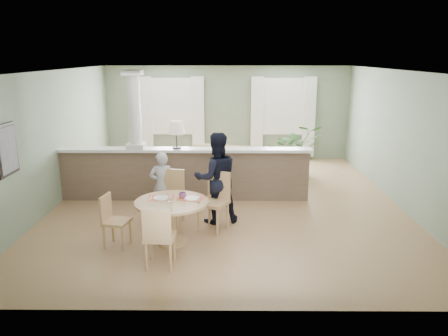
{
  "coord_description": "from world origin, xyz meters",
  "views": [
    {
      "loc": [
        -0.0,
        -8.67,
        2.99
      ],
      "look_at": [
        -0.06,
        -1.0,
        1.0
      ],
      "focal_mm": 35.0,
      "sensor_mm": 36.0,
      "label": 1
    }
  ],
  "objects_px": {
    "man_person": "(216,178)",
    "chair_far_man": "(215,198)",
    "houseplant": "(298,149)",
    "chair_near": "(159,235)",
    "chair_side": "(112,218)",
    "chair_far_boy": "(171,194)",
    "child_person": "(162,186)",
    "sofa": "(230,165)",
    "dining_table": "(172,210)"
  },
  "relations": [
    {
      "from": "houseplant",
      "to": "chair_far_man",
      "type": "bearing_deg",
      "value": -119.07
    },
    {
      "from": "man_person",
      "to": "dining_table",
      "type": "bearing_deg",
      "value": 39.9
    },
    {
      "from": "dining_table",
      "to": "chair_far_man",
      "type": "height_order",
      "value": "chair_far_man"
    },
    {
      "from": "child_person",
      "to": "man_person",
      "type": "relative_size",
      "value": 0.76
    },
    {
      "from": "chair_side",
      "to": "man_person",
      "type": "xyz_separation_m",
      "value": [
        1.63,
        1.06,
        0.37
      ]
    },
    {
      "from": "dining_table",
      "to": "child_person",
      "type": "height_order",
      "value": "child_person"
    },
    {
      "from": "man_person",
      "to": "chair_far_man",
      "type": "bearing_deg",
      "value": 74.65
    },
    {
      "from": "chair_far_man",
      "to": "child_person",
      "type": "distance_m",
      "value": 1.12
    },
    {
      "from": "chair_far_boy",
      "to": "chair_far_man",
      "type": "distance_m",
      "value": 0.87
    },
    {
      "from": "chair_far_man",
      "to": "chair_near",
      "type": "distance_m",
      "value": 1.71
    },
    {
      "from": "dining_table",
      "to": "chair_near",
      "type": "relative_size",
      "value": 1.26
    },
    {
      "from": "chair_near",
      "to": "sofa",
      "type": "bearing_deg",
      "value": -100.75
    },
    {
      "from": "houseplant",
      "to": "man_person",
      "type": "height_order",
      "value": "man_person"
    },
    {
      "from": "chair_far_boy",
      "to": "chair_near",
      "type": "relative_size",
      "value": 1.03
    },
    {
      "from": "houseplant",
      "to": "child_person",
      "type": "xyz_separation_m",
      "value": [
        -3.0,
        -3.1,
        -0.03
      ]
    },
    {
      "from": "chair_side",
      "to": "chair_near",
      "type": "bearing_deg",
      "value": -121.11
    },
    {
      "from": "chair_side",
      "to": "man_person",
      "type": "bearing_deg",
      "value": -45.99
    },
    {
      "from": "chair_far_man",
      "to": "man_person",
      "type": "height_order",
      "value": "man_person"
    },
    {
      "from": "houseplant",
      "to": "chair_near",
      "type": "relative_size",
      "value": 1.41
    },
    {
      "from": "dining_table",
      "to": "chair_far_man",
      "type": "xyz_separation_m",
      "value": [
        0.68,
        0.63,
        -0.01
      ]
    },
    {
      "from": "chair_far_man",
      "to": "man_person",
      "type": "relative_size",
      "value": 0.61
    },
    {
      "from": "chair_far_man",
      "to": "chair_side",
      "type": "height_order",
      "value": "chair_far_man"
    },
    {
      "from": "chair_far_boy",
      "to": "houseplant",
      "type": "bearing_deg",
      "value": 64.22
    },
    {
      "from": "sofa",
      "to": "man_person",
      "type": "distance_m",
      "value": 2.69
    },
    {
      "from": "chair_far_boy",
      "to": "chair_far_man",
      "type": "bearing_deg",
      "value": -5.04
    },
    {
      "from": "dining_table",
      "to": "child_person",
      "type": "xyz_separation_m",
      "value": [
        -0.32,
        1.12,
        0.06
      ]
    },
    {
      "from": "dining_table",
      "to": "chair_near",
      "type": "bearing_deg",
      "value": -95.23
    },
    {
      "from": "houseplant",
      "to": "chair_side",
      "type": "bearing_deg",
      "value": -129.85
    },
    {
      "from": "sofa",
      "to": "houseplant",
      "type": "height_order",
      "value": "houseplant"
    },
    {
      "from": "chair_far_boy",
      "to": "child_person",
      "type": "relative_size",
      "value": 0.77
    },
    {
      "from": "dining_table",
      "to": "man_person",
      "type": "relative_size",
      "value": 0.71
    },
    {
      "from": "chair_far_boy",
      "to": "man_person",
      "type": "bearing_deg",
      "value": 16.33
    },
    {
      "from": "sofa",
      "to": "dining_table",
      "type": "bearing_deg",
      "value": -88.24
    },
    {
      "from": "chair_side",
      "to": "child_person",
      "type": "xyz_separation_m",
      "value": [
        0.62,
        1.24,
        0.17
      ]
    },
    {
      "from": "houseplant",
      "to": "dining_table",
      "type": "relative_size",
      "value": 1.12
    },
    {
      "from": "chair_far_boy",
      "to": "man_person",
      "type": "height_order",
      "value": "man_person"
    },
    {
      "from": "houseplant",
      "to": "chair_far_man",
      "type": "xyz_separation_m",
      "value": [
        -2.0,
        -3.59,
        -0.1
      ]
    },
    {
      "from": "sofa",
      "to": "dining_table",
      "type": "xyz_separation_m",
      "value": [
        -0.95,
        -3.59,
        0.17
      ]
    },
    {
      "from": "houseplant",
      "to": "child_person",
      "type": "relative_size",
      "value": 1.04
    },
    {
      "from": "chair_far_boy",
      "to": "chair_near",
      "type": "xyz_separation_m",
      "value": [
        0.05,
        -1.82,
        -0.02
      ]
    },
    {
      "from": "dining_table",
      "to": "man_person",
      "type": "bearing_deg",
      "value": 53.86
    },
    {
      "from": "chair_far_boy",
      "to": "chair_side",
      "type": "relative_size",
      "value": 1.15
    },
    {
      "from": "sofa",
      "to": "chair_far_boy",
      "type": "height_order",
      "value": "chair_far_boy"
    },
    {
      "from": "child_person",
      "to": "chair_side",
      "type": "bearing_deg",
      "value": 56.57
    },
    {
      "from": "dining_table",
      "to": "chair_near",
      "type": "height_order",
      "value": "chair_near"
    },
    {
      "from": "sofa",
      "to": "chair_side",
      "type": "distance_m",
      "value": 4.17
    },
    {
      "from": "child_person",
      "to": "man_person",
      "type": "height_order",
      "value": "man_person"
    },
    {
      "from": "chair_near",
      "to": "child_person",
      "type": "bearing_deg",
      "value": -81.04
    },
    {
      "from": "chair_far_boy",
      "to": "chair_near",
      "type": "height_order",
      "value": "chair_far_boy"
    },
    {
      "from": "chair_far_man",
      "to": "chair_near",
      "type": "relative_size",
      "value": 1.08
    }
  ]
}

